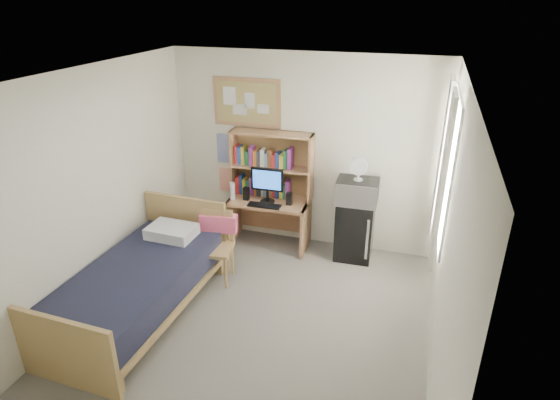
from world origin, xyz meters
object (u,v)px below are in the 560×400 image
(mini_fridge, at_px, (355,229))
(desk_chair, at_px, (215,248))
(bulletin_board, at_px, (247,102))
(microwave, at_px, (357,191))
(speaker_right, at_px, (289,199))
(bed, at_px, (138,292))
(desk, at_px, (269,223))
(monitor, at_px, (267,186))
(speaker_left, at_px, (246,194))
(desk_fan, at_px, (359,170))

(mini_fridge, bearing_deg, desk_chair, -146.75)
(bulletin_board, xyz_separation_m, microwave, (1.57, -0.26, -0.97))
(speaker_right, bearing_deg, bed, -123.60)
(microwave, bearing_deg, desk, 179.02)
(mini_fridge, distance_m, monitor, 1.28)
(bulletin_board, height_order, monitor, bulletin_board)
(desk_chair, height_order, microwave, microwave)
(desk, height_order, monitor, monitor)
(speaker_left, bearing_deg, monitor, -0.00)
(bulletin_board, relative_size, desk, 0.87)
(speaker_left, relative_size, speaker_right, 1.01)
(microwave, bearing_deg, desk_fan, 0.00)
(desk_chair, xyz_separation_m, mini_fridge, (1.51, 1.07, -0.04))
(speaker_right, distance_m, microwave, 0.90)
(speaker_left, distance_m, microwave, 1.49)
(speaker_left, distance_m, desk_fan, 1.55)
(bed, height_order, monitor, monitor)
(bed, distance_m, monitor, 2.12)
(bulletin_board, height_order, desk_chair, bulletin_board)
(bed, distance_m, desk_fan, 2.95)
(bulletin_board, distance_m, microwave, 1.86)
(monitor, relative_size, microwave, 0.90)
(bulletin_board, height_order, bed, bulletin_board)
(microwave, bearing_deg, speaker_left, -178.56)
(desk_chair, bearing_deg, microwave, 26.13)
(bulletin_board, height_order, mini_fridge, bulletin_board)
(monitor, distance_m, desk_fan, 1.22)
(monitor, bearing_deg, bulletin_board, 137.10)
(speaker_right, bearing_deg, bulletin_board, 152.53)
(desk_chair, height_order, speaker_right, desk_chair)
(desk_chair, bearing_deg, speaker_left, 79.16)
(bulletin_board, xyz_separation_m, desk_fan, (1.57, -0.26, -0.68))
(desk_chair, relative_size, desk_fan, 3.17)
(desk, height_order, mini_fridge, mini_fridge)
(desk_chair, relative_size, bed, 0.41)
(mini_fridge, xyz_separation_m, speaker_left, (-1.47, -0.11, 0.36))
(desk_chair, bearing_deg, bed, -129.45)
(bulletin_board, height_order, microwave, bulletin_board)
(desk, bearing_deg, bed, -115.78)
(desk_chair, bearing_deg, desk, 63.30)
(mini_fridge, height_order, speaker_left, speaker_left)
(microwave, bearing_deg, mini_fridge, 90.00)
(bulletin_board, distance_m, desk_fan, 1.73)
(desk_chair, xyz_separation_m, microwave, (1.51, 1.05, 0.51))
(desk_chair, relative_size, speaker_left, 5.01)
(desk, distance_m, desk_fan, 1.48)
(microwave, relative_size, desk_fan, 1.87)
(desk_chair, xyz_separation_m, speaker_right, (0.64, 0.98, 0.32))
(desk, relative_size, monitor, 2.31)
(mini_fridge, bearing_deg, speaker_left, -177.78)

